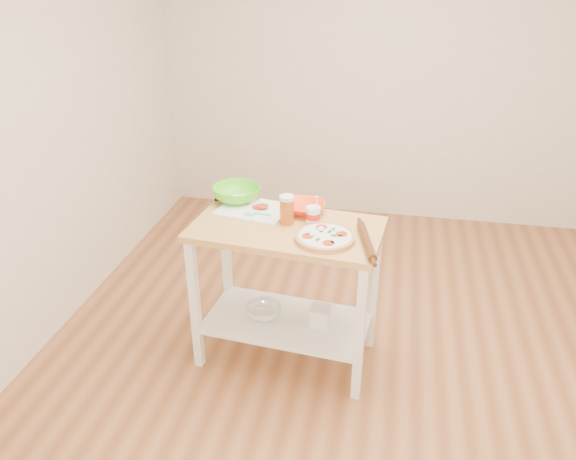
# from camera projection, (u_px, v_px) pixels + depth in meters

# --- Properties ---
(room_shell) EXTENTS (4.04, 4.54, 2.74)m
(room_shell) POSITION_uv_depth(u_px,v_px,m) (373.00, 157.00, 2.83)
(room_shell) COLOR #A0633B
(room_shell) RESTS_ON ground
(prep_island) EXTENTS (1.11, 0.68, 0.90)m
(prep_island) POSITION_uv_depth(u_px,v_px,m) (287.00, 266.00, 3.25)
(prep_island) COLOR tan
(prep_island) RESTS_ON ground
(pizza) EXTENTS (0.32, 0.32, 0.05)m
(pizza) POSITION_uv_depth(u_px,v_px,m) (325.00, 237.00, 2.98)
(pizza) COLOR tan
(pizza) RESTS_ON prep_island
(cutting_board) EXTENTS (0.45, 0.37, 0.04)m
(cutting_board) POSITION_uv_depth(u_px,v_px,m) (254.00, 209.00, 3.32)
(cutting_board) COLOR white
(cutting_board) RESTS_ON prep_island
(spatula) EXTENTS (0.15, 0.05, 0.01)m
(spatula) POSITION_uv_depth(u_px,v_px,m) (257.00, 214.00, 3.24)
(spatula) COLOR #52DBD9
(spatula) RESTS_ON cutting_board
(knife) EXTENTS (0.27, 0.08, 0.01)m
(knife) POSITION_uv_depth(u_px,v_px,m) (231.00, 199.00, 3.42)
(knife) COLOR silver
(knife) RESTS_ON cutting_board
(orange_bowl) EXTENTS (0.24, 0.24, 0.06)m
(orange_bowl) POSITION_uv_depth(u_px,v_px,m) (304.00, 207.00, 3.29)
(orange_bowl) COLOR #FF4916
(orange_bowl) RESTS_ON prep_island
(green_bowl) EXTENTS (0.36, 0.36, 0.09)m
(green_bowl) POSITION_uv_depth(u_px,v_px,m) (237.00, 194.00, 3.43)
(green_bowl) COLOR #59D624
(green_bowl) RESTS_ON prep_island
(beer_pint) EXTENTS (0.08, 0.08, 0.17)m
(beer_pint) POSITION_uv_depth(u_px,v_px,m) (287.00, 210.00, 3.13)
(beer_pint) COLOR #A95117
(beer_pint) RESTS_ON prep_island
(yogurt_tub) EXTENTS (0.08, 0.08, 0.18)m
(yogurt_tub) POSITION_uv_depth(u_px,v_px,m) (313.00, 215.00, 3.14)
(yogurt_tub) COLOR white
(yogurt_tub) RESTS_ON prep_island
(rolling_pin) EXTENTS (0.13, 0.38, 0.04)m
(rolling_pin) POSITION_uv_depth(u_px,v_px,m) (366.00, 241.00, 2.93)
(rolling_pin) COLOR #542E13
(rolling_pin) RESTS_ON prep_island
(shelf_glass_bowl) EXTENTS (0.28, 0.28, 0.07)m
(shelf_glass_bowl) POSITION_uv_depth(u_px,v_px,m) (263.00, 311.00, 3.45)
(shelf_glass_bowl) COLOR silver
(shelf_glass_bowl) RESTS_ON prep_island
(shelf_bin) EXTENTS (0.12, 0.12, 0.11)m
(shelf_bin) POSITION_uv_depth(u_px,v_px,m) (320.00, 316.00, 3.37)
(shelf_bin) COLOR white
(shelf_bin) RESTS_ON prep_island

